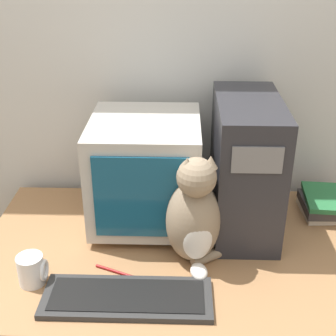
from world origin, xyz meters
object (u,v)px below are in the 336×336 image
Objects in this scene: computer_tower at (245,166)px; cat at (194,216)px; pen at (115,271)px; book_stack at (323,205)px; keyboard at (127,298)px; crt_monitor at (146,171)px; mug at (32,270)px.

computer_tower is 1.24× the size of cat.
book_stack is at bearing 26.49° from pen.
computer_tower is at bearing 34.98° from pen.
keyboard is 0.32m from cat.
crt_monitor is 0.28m from cat.
keyboard is (-0.37, -0.42, -0.22)m from computer_tower.
keyboard is at bearing -144.46° from book_stack.
keyboard is at bearing -93.45° from crt_monitor.
computer_tower is 2.12× the size of book_stack.
pen is at bearing -173.68° from cat.
cat reaches higher than pen.
computer_tower reaches higher than book_stack.
keyboard is 1.30× the size of cat.
crt_monitor is 4.17× the size of mug.
crt_monitor is 0.35m from computer_tower.
pen is (-0.08, -0.30, -0.20)m from crt_monitor.
cat is at bearing -53.41° from crt_monitor.
computer_tower is 0.29m from cat.
book_stack is 2.31× the size of mug.
crt_monitor is 3.04× the size of pen.
computer_tower reaches higher than keyboard.
computer_tower reaches higher than crt_monitor.
keyboard is 0.13m from pen.
keyboard is at bearing -131.60° from computer_tower.
computer_tower is at bearing 39.68° from cat.
crt_monitor is 0.81× the size of keyboard.
crt_monitor reaches higher than mug.
crt_monitor reaches higher than book_stack.
pen is at bearing -153.51° from book_stack.
computer_tower is 4.91× the size of mug.
book_stack reaches higher than keyboard.
computer_tower is at bearing 48.40° from keyboard.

